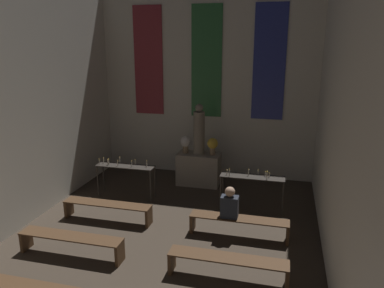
{
  "coord_description": "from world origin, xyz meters",
  "views": [
    {
      "loc": [
        2.28,
        -0.9,
        3.97
      ],
      "look_at": [
        0.0,
        8.16,
        1.4
      ],
      "focal_mm": 35.0,
      "sensor_mm": 36.0,
      "label": 1
    }
  ],
  "objects_px": {
    "candle_rack_left": "(125,170)",
    "person_seated": "(230,204)",
    "flower_vase_left": "(186,143)",
    "pew_third_right": "(228,263)",
    "pew_back_left": "(107,208)",
    "pew_third_left": "(71,241)",
    "flower_vase_right": "(213,145)",
    "pew_back_right": "(239,223)",
    "statue": "(199,131)",
    "candle_rack_right": "(252,181)",
    "altar": "(199,169)"
  },
  "relations": [
    {
      "from": "pew_third_right",
      "to": "pew_back_left",
      "type": "xyz_separation_m",
      "value": [
        -3.0,
        1.52,
        0.0
      ]
    },
    {
      "from": "statue",
      "to": "pew_third_right",
      "type": "distance_m",
      "value": 4.68
    },
    {
      "from": "pew_third_left",
      "to": "pew_third_right",
      "type": "height_order",
      "value": "same"
    },
    {
      "from": "candle_rack_left",
      "to": "pew_back_left",
      "type": "relative_size",
      "value": 0.74
    },
    {
      "from": "pew_third_left",
      "to": "pew_third_right",
      "type": "distance_m",
      "value": 3.0
    },
    {
      "from": "statue",
      "to": "candle_rack_right",
      "type": "distance_m",
      "value": 2.29
    },
    {
      "from": "candle_rack_right",
      "to": "person_seated",
      "type": "relative_size",
      "value": 2.28
    },
    {
      "from": "flower_vase_right",
      "to": "person_seated",
      "type": "distance_m",
      "value": 2.92
    },
    {
      "from": "pew_third_left",
      "to": "pew_third_right",
      "type": "xyz_separation_m",
      "value": [
        3.0,
        0.0,
        0.0
      ]
    },
    {
      "from": "altar",
      "to": "candle_rack_left",
      "type": "bearing_deg",
      "value": -140.01
    },
    {
      "from": "flower_vase_right",
      "to": "pew_back_left",
      "type": "xyz_separation_m",
      "value": [
        -1.89,
        -2.74,
        -0.88
      ]
    },
    {
      "from": "pew_third_left",
      "to": "pew_back_right",
      "type": "height_order",
      "value": "same"
    },
    {
      "from": "flower_vase_left",
      "to": "person_seated",
      "type": "height_order",
      "value": "flower_vase_left"
    },
    {
      "from": "altar",
      "to": "candle_rack_right",
      "type": "relative_size",
      "value": 0.79
    },
    {
      "from": "candle_rack_right",
      "to": "pew_third_left",
      "type": "xyz_separation_m",
      "value": [
        -3.13,
        -2.88,
        -0.43
      ]
    },
    {
      "from": "flower_vase_right",
      "to": "pew_back_left",
      "type": "height_order",
      "value": "flower_vase_right"
    },
    {
      "from": "candle_rack_right",
      "to": "pew_third_left",
      "type": "bearing_deg",
      "value": -137.38
    },
    {
      "from": "statue",
      "to": "person_seated",
      "type": "relative_size",
      "value": 2.12
    },
    {
      "from": "flower_vase_right",
      "to": "statue",
      "type": "bearing_deg",
      "value": 180.0
    },
    {
      "from": "altar",
      "to": "flower_vase_right",
      "type": "height_order",
      "value": "flower_vase_right"
    },
    {
      "from": "candle_rack_left",
      "to": "pew_back_left",
      "type": "distance_m",
      "value": 1.44
    },
    {
      "from": "flower_vase_right",
      "to": "candle_rack_left",
      "type": "xyz_separation_m",
      "value": [
        -2.03,
        -1.37,
        -0.45
      ]
    },
    {
      "from": "pew_third_left",
      "to": "pew_back_right",
      "type": "distance_m",
      "value": 3.36
    },
    {
      "from": "flower_vase_right",
      "to": "candle_rack_right",
      "type": "xyz_separation_m",
      "value": [
        1.24,
        -1.38,
        -0.45
      ]
    },
    {
      "from": "flower_vase_right",
      "to": "altar",
      "type": "bearing_deg",
      "value": 180.0
    },
    {
      "from": "statue",
      "to": "candle_rack_left",
      "type": "height_order",
      "value": "statue"
    },
    {
      "from": "pew_third_right",
      "to": "candle_rack_right",
      "type": "bearing_deg",
      "value": 87.33
    },
    {
      "from": "pew_third_right",
      "to": "person_seated",
      "type": "height_order",
      "value": "person_seated"
    },
    {
      "from": "statue",
      "to": "flower_vase_left",
      "type": "relative_size",
      "value": 2.98
    },
    {
      "from": "pew_back_right",
      "to": "pew_third_left",
      "type": "bearing_deg",
      "value": -153.14
    },
    {
      "from": "person_seated",
      "to": "candle_rack_right",
      "type": "bearing_deg",
      "value": 76.0
    },
    {
      "from": "pew_back_left",
      "to": "flower_vase_right",
      "type": "bearing_deg",
      "value": 55.41
    },
    {
      "from": "candle_rack_right",
      "to": "pew_back_left",
      "type": "xyz_separation_m",
      "value": [
        -3.13,
        -1.36,
        -0.43
      ]
    },
    {
      "from": "pew_third_left",
      "to": "pew_back_left",
      "type": "relative_size",
      "value": 1.0
    },
    {
      "from": "pew_third_right",
      "to": "pew_back_left",
      "type": "relative_size",
      "value": 1.0
    },
    {
      "from": "flower_vase_right",
      "to": "person_seated",
      "type": "relative_size",
      "value": 0.71
    },
    {
      "from": "statue",
      "to": "pew_third_right",
      "type": "height_order",
      "value": "statue"
    },
    {
      "from": "flower_vase_right",
      "to": "pew_third_left",
      "type": "bearing_deg",
      "value": -113.92
    },
    {
      "from": "altar",
      "to": "flower_vase_right",
      "type": "distance_m",
      "value": 0.84
    },
    {
      "from": "statue",
      "to": "pew_back_right",
      "type": "xyz_separation_m",
      "value": [
        1.5,
        -2.74,
        -1.25
      ]
    },
    {
      "from": "statue",
      "to": "pew_back_right",
      "type": "height_order",
      "value": "statue"
    },
    {
      "from": "candle_rack_left",
      "to": "person_seated",
      "type": "height_order",
      "value": "person_seated"
    },
    {
      "from": "flower_vase_left",
      "to": "candle_rack_left",
      "type": "relative_size",
      "value": 0.31
    },
    {
      "from": "pew_back_left",
      "to": "person_seated",
      "type": "xyz_separation_m",
      "value": [
        2.79,
        0.0,
        0.4
      ]
    },
    {
      "from": "flower_vase_right",
      "to": "candle_rack_left",
      "type": "distance_m",
      "value": 2.49
    },
    {
      "from": "flower_vase_left",
      "to": "pew_third_right",
      "type": "xyz_separation_m",
      "value": [
        1.89,
        -4.26,
        -0.88
      ]
    },
    {
      "from": "pew_third_left",
      "to": "candle_rack_left",
      "type": "bearing_deg",
      "value": 92.78
    },
    {
      "from": "pew_third_left",
      "to": "pew_third_right",
      "type": "bearing_deg",
      "value": 0.0
    },
    {
      "from": "flower_vase_right",
      "to": "pew_back_right",
      "type": "distance_m",
      "value": 3.08
    },
    {
      "from": "candle_rack_left",
      "to": "pew_back_left",
      "type": "bearing_deg",
      "value": -84.15
    }
  ]
}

